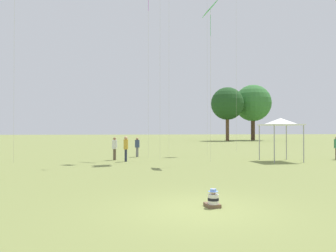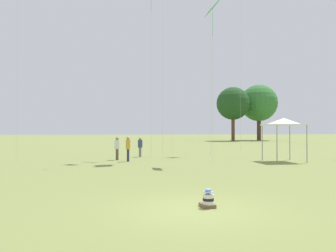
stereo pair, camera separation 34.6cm
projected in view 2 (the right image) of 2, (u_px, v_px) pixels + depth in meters
ground_plane at (193, 210)px, 8.98m from camera, size 300.00×300.00×0.00m
seated_toddler at (208, 200)px, 9.28m from camera, size 0.42×0.50×0.54m
person_standing_0 at (140, 146)px, 26.74m from camera, size 0.53×0.53×1.58m
person_standing_1 at (128, 146)px, 22.84m from camera, size 0.33×0.33×1.75m
person_standing_2 at (117, 147)px, 24.02m from camera, size 0.50×0.50×1.67m
canopy_tent at (284, 122)px, 22.87m from camera, size 2.51×2.51×3.04m
kite_1 at (213, 11)px, 22.33m from camera, size 0.86×1.27×11.02m
distant_tree_0 at (233, 104)px, 66.35m from camera, size 6.65×6.65×10.93m
distant_tree_1 at (259, 103)px, 70.07m from camera, size 7.84×7.84×11.94m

